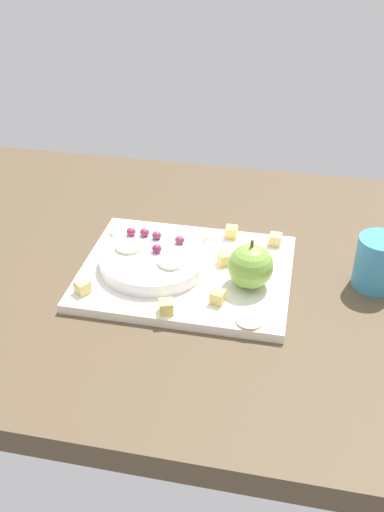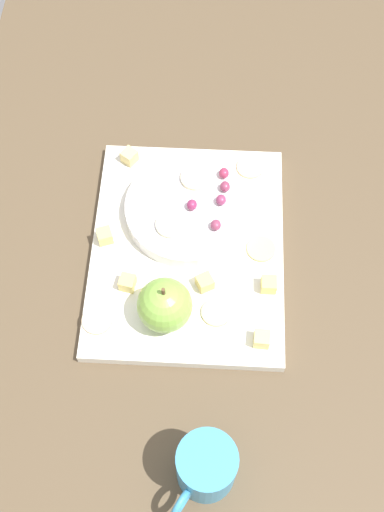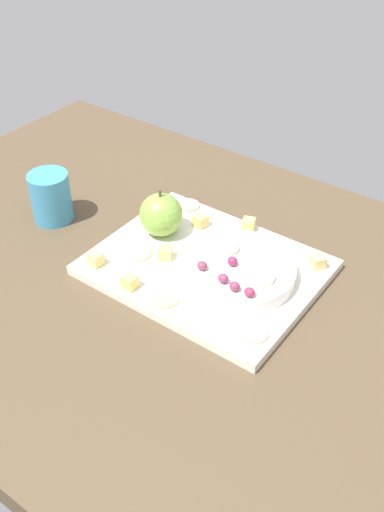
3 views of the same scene
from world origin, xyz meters
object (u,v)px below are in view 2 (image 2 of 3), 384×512
Objects in this scene: apple_slice_0 at (196,178)px; cheese_cube_4 at (105,236)px; cheese_cube_0 at (262,339)px; apple_slice_1 at (171,227)px; cheese_cube_2 at (128,283)px; platter at (188,249)px; serving_dish at (188,209)px; grape_1 at (221,200)px; cracker_2 at (216,312)px; grape_2 at (216,225)px; apple_whole at (165,305)px; cheese_cube_1 at (269,285)px; cracker_1 at (261,249)px; cracker_3 at (250,167)px; cheese_cube_3 at (129,156)px; cup at (204,467)px; grape_0 at (192,205)px; grape_3 at (225,187)px; grape_4 at (224,173)px; cheese_cube_5 at (205,282)px; cracker_0 at (97,320)px.

cheese_cube_4 is at bearing -52.57° from apple_slice_0.
cheese_cube_0 is 0.47× the size of apple_slice_1.
cheese_cube_4 is (-7.27, -3.99, 0.00)cm from cheese_cube_2.
serving_dish reaches higher than platter.
grape_1 reaches higher than platter.
grape_2 reaches higher than cracker_2.
apple_whole reaches higher than cracker_2.
platter is at bearing 130.14° from cheese_cube_2.
cheese_cube_0 is at bearing -6.95° from cheese_cube_1.
cracker_3 is at bearing -173.29° from cracker_1.
cheese_cube_3 is 28.79cm from cracker_2.
cheese_cube_4 is (-6.59, -23.50, 0.00)cm from cheese_cube_1.
cracker_3 is at bearing -176.61° from cheese_cube_0.
cup is at bearing 6.54° from platter.
grape_1 reaches higher than cheese_cube_0.
grape_0 is (-15.33, -4.12, 2.92)cm from cracker_2.
apple_whole reaches higher than apple_slice_1.
cheese_cube_1 is (-4.99, 13.96, -2.65)cm from apple_whole.
platter is at bearing 33.36° from cheese_cube_3.
grape_0 is at bearing -53.90° from grape_3.
grape_0 is 1.00× the size of grape_4.
grape_2 is at bearing 48.29° from grape_0.
serving_dish is 8.85× the size of cheese_cube_4.
cracker_2 is at bearing -30.81° from cracker_1.
cracker_1 is at bearing 83.38° from apple_slice_1.
serving_dish is 12.77cm from cheese_cube_4.
platter is 16.86× the size of cheese_cube_5.
grape_4 is 0.37× the size of apple_slice_1.
cracker_1 is 2.51× the size of grape_4.
cheese_cube_3 is 0.47× the size of apple_slice_0.
apple_slice_1 is (0.45, -6.33, -0.39)cm from grape_2.
cheese_cube_0 and cheese_cube_2 have the same top height.
cheese_cube_1 is 16.11cm from grape_3.
grape_1 is at bearing 144.01° from platter.
grape_3 is (-7.99, 16.99, 2.06)cm from cheese_cube_4.
apple_slice_1 is (-8.25, 5.54, 1.63)cm from cheese_cube_2.
cheese_cube_3 is (-21.53, -1.81, 0.00)cm from cheese_cube_2.
platter is at bearing -31.83° from cracker_3.
serving_dish is 4.94cm from apple_slice_0.
cheese_cube_2 is at bearing -86.91° from cheese_cube_5.
cracker_1 is 32.09cm from cup.
cheese_cube_2 and cheese_cube_5 have the same top height.
apple_slice_0 is (-10.21, 0.66, 3.49)cm from platter.
grape_1 is (-6.22, 4.52, 3.91)cm from platter.
cheese_cube_1 is at bearing 173.05° from cheese_cube_0.
grape_2 is 6.66cm from grape_3.
grape_3 is at bearing 159.17° from apple_whole.
cheese_cube_0 is 0.50× the size of cracker_3.
cracker_1 is (-6.17, 7.85, -0.84)cm from cheese_cube_5.
grape_1 is at bearing 138.69° from cracker_0.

